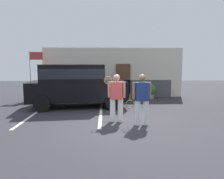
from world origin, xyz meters
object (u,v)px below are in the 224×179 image
parked_suv (76,83)px  tennis_player_man (116,97)px  tennis_player_woman (142,99)px  potted_plant_by_porch (150,91)px  flag_pole (33,66)px

parked_suv → tennis_player_man: parked_suv is taller
tennis_player_man → tennis_player_woman: bearing=158.3°
parked_suv → tennis_player_woman: 4.14m
tennis_player_woman → potted_plant_by_porch: (1.52, 5.55, -0.40)m
tennis_player_man → flag_pole: (-4.65, 5.23, 1.09)m
parked_suv → tennis_player_man: (1.80, -2.73, -0.26)m
parked_suv → flag_pole: 3.88m
potted_plant_by_porch → tennis_player_man: bearing=-114.7°
potted_plant_by_porch → flag_pole: 7.15m
tennis_player_woman → flag_pole: 7.97m
parked_suv → flag_pole: size_ratio=1.68×
potted_plant_by_porch → tennis_player_woman: bearing=-105.3°
parked_suv → potted_plant_by_porch: size_ratio=5.35×
tennis_player_woman → flag_pole: (-5.47, 5.69, 1.09)m
potted_plant_by_porch → parked_suv: bearing=-150.3°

